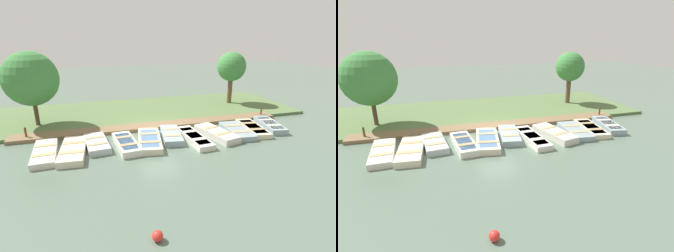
{
  "view_description": "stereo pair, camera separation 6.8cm",
  "coord_description": "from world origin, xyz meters",
  "views": [
    {
      "loc": [
        15.01,
        -3.99,
        5.87
      ],
      "look_at": [
        0.58,
        0.34,
        0.65
      ],
      "focal_mm": 28.0,
      "sensor_mm": 36.0,
      "label": 1
    },
    {
      "loc": [
        15.02,
        -3.93,
        5.87
      ],
      "look_at": [
        0.58,
        0.34,
        0.65
      ],
      "focal_mm": 28.0,
      "sensor_mm": 36.0,
      "label": 2
    }
  ],
  "objects": [
    {
      "name": "park_tree_left",
      "position": [
        -5.23,
        7.76,
        3.29
      ],
      "size": [
        2.45,
        2.45,
        4.57
      ],
      "color": "brown",
      "rests_on": "ground_plane"
    },
    {
      "name": "shore_bank",
      "position": [
        -5.0,
        0.0,
        0.1
      ],
      "size": [
        8.0,
        24.0,
        0.2
      ],
      "color": "#567042",
      "rests_on": "ground_plane"
    },
    {
      "name": "rowboat_0",
      "position": [
        1.43,
        -6.54,
        0.16
      ],
      "size": [
        3.28,
        1.28,
        0.34
      ],
      "rotation": [
        0.0,
        0.0,
        0.05
      ],
      "color": "beige",
      "rests_on": "ground_plane"
    },
    {
      "name": "rowboat_8",
      "position": [
        1.39,
        4.63,
        0.17
      ],
      "size": [
        3.12,
        1.47,
        0.35
      ],
      "rotation": [
        0.0,
        0.0,
        -0.09
      ],
      "color": "#8C9EA8",
      "rests_on": "ground_plane"
    },
    {
      "name": "dock_walkway",
      "position": [
        -1.22,
        0.0,
        0.11
      ],
      "size": [
        1.21,
        17.84,
        0.21
      ],
      "color": "brown",
      "rests_on": "ground_plane"
    },
    {
      "name": "park_tree_far_left",
      "position": [
        -3.4,
        -7.54,
        3.27
      ],
      "size": [
        3.44,
        3.44,
        5.0
      ],
      "color": "#4C3828",
      "rests_on": "ground_plane"
    },
    {
      "name": "rowboat_1",
      "position": [
        1.59,
        -5.15,
        0.19
      ],
      "size": [
        3.47,
        1.46,
        0.38
      ],
      "rotation": [
        0.0,
        0.0,
        -0.07
      ],
      "color": "beige",
      "rests_on": "ground_plane"
    },
    {
      "name": "rowboat_6",
      "position": [
        1.7,
        1.62,
        0.17
      ],
      "size": [
        3.52,
        1.18,
        0.35
      ],
      "rotation": [
        0.0,
        0.0,
        0.06
      ],
      "color": "silver",
      "rests_on": "ground_plane"
    },
    {
      "name": "rowboat_10",
      "position": [
        1.08,
        7.32,
        0.2
      ],
      "size": [
        3.21,
        1.63,
        0.4
      ],
      "rotation": [
        0.0,
        0.0,
        -0.21
      ],
      "color": "#8C9EA8",
      "rests_on": "ground_plane"
    },
    {
      "name": "buoy",
      "position": [
        8.84,
        -2.47,
        0.17
      ],
      "size": [
        0.35,
        0.35,
        0.35
      ],
      "color": "red",
      "rests_on": "ground_plane"
    },
    {
      "name": "mooring_post_far",
      "position": [
        -1.18,
        8.21,
        0.41
      ],
      "size": [
        0.12,
        0.12,
        0.82
      ],
      "color": "brown",
      "rests_on": "ground_plane"
    },
    {
      "name": "rowboat_9",
      "position": [
        1.23,
        5.91,
        0.16
      ],
      "size": [
        3.33,
        1.51,
        0.33
      ],
      "rotation": [
        0.0,
        0.0,
        -0.15
      ],
      "color": "beige",
      "rests_on": "ground_plane"
    },
    {
      "name": "rowboat_5",
      "position": [
        0.99,
        0.43,
        0.19
      ],
      "size": [
        3.0,
        1.56,
        0.39
      ],
      "rotation": [
        0.0,
        0.0,
        -0.17
      ],
      "color": "#8C9EA8",
      "rests_on": "ground_plane"
    },
    {
      "name": "mooring_post_near",
      "position": [
        -1.18,
        -7.86,
        0.41
      ],
      "size": [
        0.12,
        0.12,
        0.82
      ],
      "color": "brown",
      "rests_on": "ground_plane"
    },
    {
      "name": "rowboat_2",
      "position": [
        1.01,
        -3.93,
        0.19
      ],
      "size": [
        2.82,
        1.43,
        0.38
      ],
      "rotation": [
        0.0,
        0.0,
        0.11
      ],
      "color": "#B2BCC1",
      "rests_on": "ground_plane"
    },
    {
      "name": "rowboat_3",
      "position": [
        1.51,
        -2.36,
        0.19
      ],
      "size": [
        3.15,
        1.31,
        0.39
      ],
      "rotation": [
        0.0,
        0.0,
        0.09
      ],
      "color": "silver",
      "rests_on": "ground_plane"
    },
    {
      "name": "ground_plane",
      "position": [
        0.0,
        0.0,
        0.0
      ],
      "size": [
        80.0,
        80.0,
        0.0
      ],
      "primitive_type": "plane",
      "color": "#566B5B"
    },
    {
      "name": "rowboat_7",
      "position": [
        1.52,
        3.14,
        0.21
      ],
      "size": [
        3.31,
        1.78,
        0.42
      ],
      "rotation": [
        0.0,
        0.0,
        0.22
      ],
      "color": "beige",
      "rests_on": "ground_plane"
    },
    {
      "name": "rowboat_4",
      "position": [
        1.41,
        -1.01,
        0.19
      ],
      "size": [
        3.53,
        1.79,
        0.38
      ],
      "rotation": [
        0.0,
        0.0,
        -0.17
      ],
      "color": "beige",
      "rests_on": "ground_plane"
    }
  ]
}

